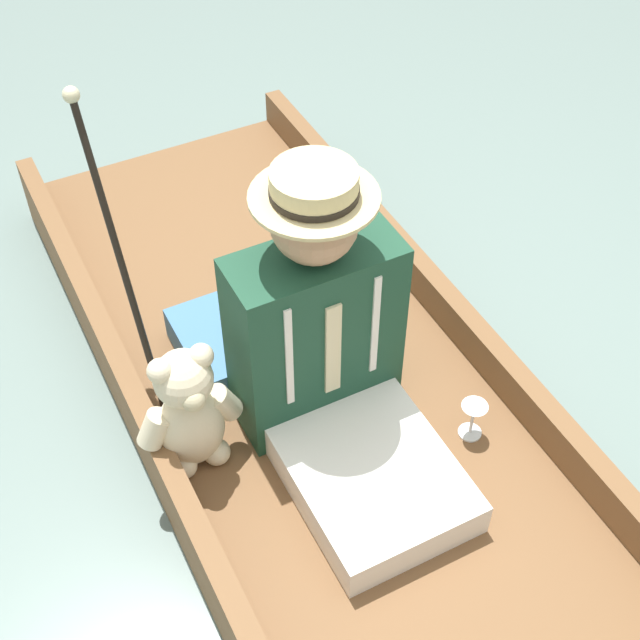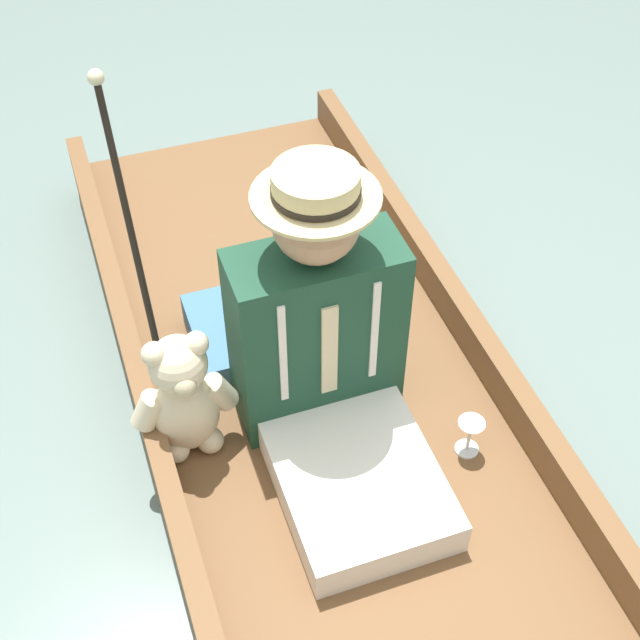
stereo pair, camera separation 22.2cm
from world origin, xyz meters
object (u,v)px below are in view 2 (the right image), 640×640
(seated_person, at_px, (327,353))
(teddy_bear, at_px, (184,398))
(walking_cane, at_px, (129,223))
(wine_glass, at_px, (470,430))

(seated_person, distance_m, teddy_bear, 0.40)
(seated_person, height_order, teddy_bear, seated_person)
(seated_person, relative_size, walking_cane, 0.93)
(teddy_bear, height_order, wine_glass, teddy_bear)
(wine_glass, xyz_separation_m, walking_cane, (0.75, -0.66, 0.42))
(seated_person, relative_size, wine_glass, 6.79)
(teddy_bear, distance_m, wine_glass, 0.78)
(teddy_bear, bearing_deg, walking_cane, -86.07)
(wine_glass, distance_m, walking_cane, 1.08)
(seated_person, height_order, wine_glass, seated_person)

